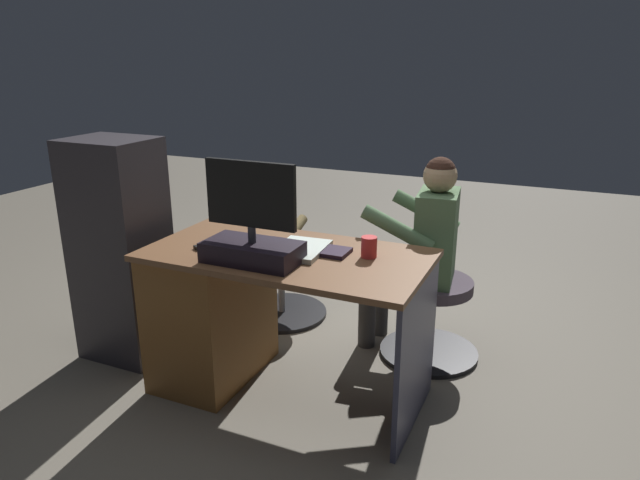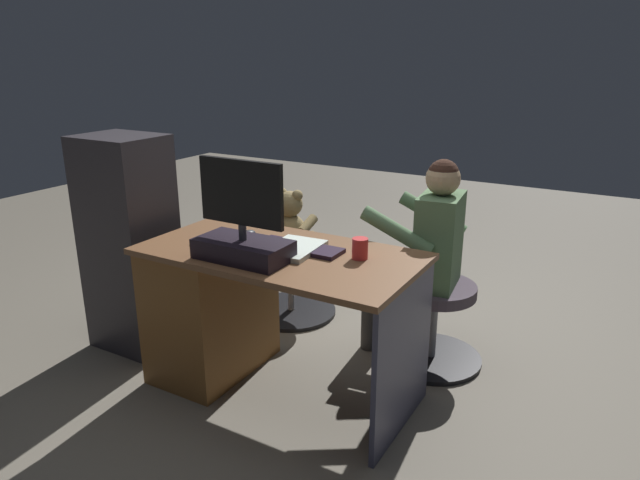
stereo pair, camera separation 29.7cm
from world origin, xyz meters
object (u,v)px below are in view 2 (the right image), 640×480
at_px(desk, 226,303).
at_px(person, 424,245).
at_px(cup, 360,249).
at_px(teddy_bear, 291,222).
at_px(keyboard, 299,247).
at_px(computer_mouse, 248,234).
at_px(office_chair_teddy, 291,278).
at_px(monitor, 243,234).
at_px(visitor_chair, 434,318).
at_px(tv_remote, 207,241).

xyz_separation_m(desk, person, (-0.81, -0.66, 0.25)).
xyz_separation_m(cup, teddy_bear, (0.81, -0.69, -0.17)).
height_order(keyboard, computer_mouse, computer_mouse).
relative_size(office_chair_teddy, person, 0.52).
xyz_separation_m(desk, monitor, (-0.26, 0.17, 0.46)).
relative_size(keyboard, visitor_chair, 0.77).
height_order(desk, tv_remote, tv_remote).
bearing_deg(teddy_bear, computer_mouse, 105.52).
bearing_deg(desk, office_chair_teddy, -82.17).
bearing_deg(cup, monitor, 30.27).
height_order(monitor, office_chair_teddy, monitor).
relative_size(computer_mouse, teddy_bear, 0.25).
relative_size(teddy_bear, person, 0.34).
xyz_separation_m(tv_remote, teddy_bear, (0.08, -0.87, -0.13)).
height_order(monitor, cup, monitor).
bearing_deg(office_chair_teddy, monitor, 111.09).
bearing_deg(monitor, computer_mouse, -56.84).
bearing_deg(tv_remote, desk, -82.59).
distance_m(keyboard, person, 0.72).
xyz_separation_m(cup, tv_remote, (0.74, 0.17, -0.04)).
bearing_deg(tv_remote, cup, -138.33).
bearing_deg(person, cup, 80.10).
height_order(desk, person, person).
bearing_deg(person, office_chair_teddy, -6.92).
bearing_deg(desk, cup, -172.48).
bearing_deg(keyboard, visitor_chair, -129.57).
bearing_deg(desk, teddy_bear, -82.30).
relative_size(desk, keyboard, 3.13).
bearing_deg(monitor, keyboard, -122.06).
xyz_separation_m(teddy_bear, visitor_chair, (-0.99, 0.13, -0.36)).
height_order(monitor, person, monitor).
xyz_separation_m(monitor, teddy_bear, (0.36, -0.95, -0.24)).
xyz_separation_m(office_chair_teddy, teddy_bear, (0.00, -0.01, 0.37)).
xyz_separation_m(office_chair_teddy, person, (-0.91, 0.11, 0.41)).
bearing_deg(teddy_bear, person, 172.22).
relative_size(keyboard, cup, 4.40).
relative_size(desk, visitor_chair, 2.41).
bearing_deg(cup, teddy_bear, -40.43).
height_order(desk, keyboard, keyboard).
xyz_separation_m(desk, teddy_bear, (0.11, -0.79, 0.22)).
relative_size(monitor, person, 0.40).
distance_m(computer_mouse, tv_remote, 0.21).
distance_m(teddy_bear, person, 0.92).
xyz_separation_m(monitor, cup, (-0.45, -0.26, -0.07)).
bearing_deg(teddy_bear, desk, 97.70).
relative_size(computer_mouse, tv_remote, 0.64).
bearing_deg(computer_mouse, office_chair_teddy, -74.19).
distance_m(tv_remote, teddy_bear, 0.88).
distance_m(keyboard, tv_remote, 0.46).
xyz_separation_m(monitor, visitor_chair, (-0.63, -0.82, -0.60)).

